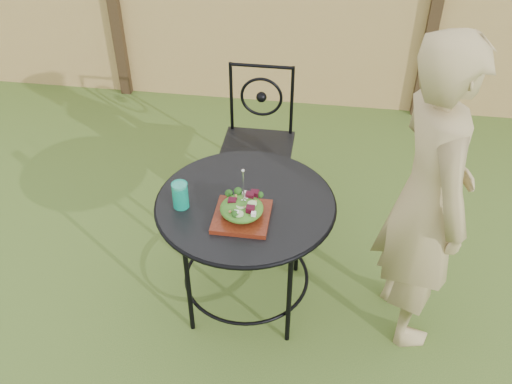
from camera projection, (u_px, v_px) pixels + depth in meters
ground at (221, 278)px, 3.45m from camera, size 60.00×60.00×0.00m
patio_table at (246, 222)px, 2.96m from camera, size 0.92×0.92×0.72m
patio_chair at (258, 138)px, 3.73m from camera, size 0.46×0.46×0.95m
diner at (427, 200)px, 2.69m from camera, size 0.55×0.70×1.69m
salad_plate at (242, 217)px, 2.77m from camera, size 0.27×0.27×0.02m
salad at (242, 208)px, 2.73m from camera, size 0.21×0.21×0.08m
fork at (243, 187)px, 2.65m from camera, size 0.01×0.01×0.18m
drinking_glass at (180, 195)px, 2.80m from camera, size 0.08×0.08×0.14m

